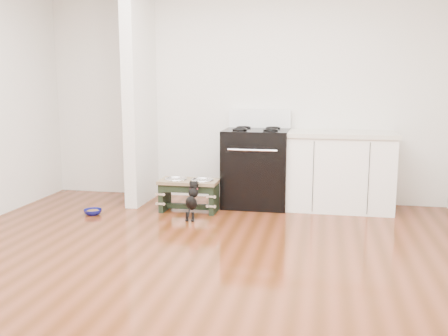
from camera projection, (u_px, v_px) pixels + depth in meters
ground at (189, 267)px, 4.02m from camera, size 5.00×5.00×0.00m
room_shell at (186, 62)px, 3.75m from camera, size 5.00×5.00×5.00m
partition_wall at (140, 92)px, 6.05m from camera, size 0.15×0.80×2.70m
oven_range at (256, 166)px, 5.98m from camera, size 0.76×0.69×1.14m
cabinet_run at (340, 171)px, 5.81m from camera, size 1.24×0.64×0.91m
dog_feeder at (189, 189)px, 5.72m from camera, size 0.67×0.36×0.38m
puppy at (192, 199)px, 5.41m from camera, size 0.12×0.35×0.41m
floor_bowl at (93, 212)px, 5.61m from camera, size 0.20×0.20×0.06m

